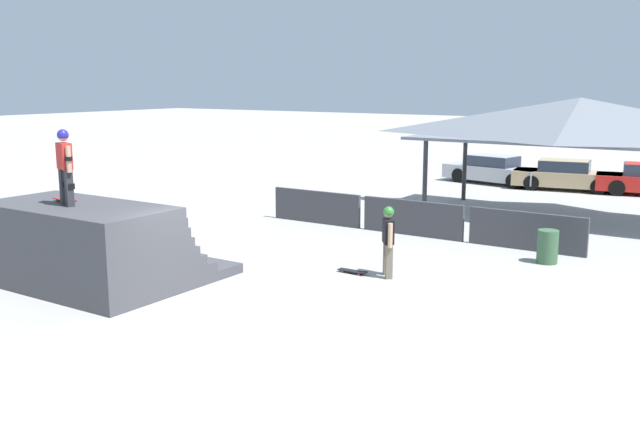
{
  "coord_description": "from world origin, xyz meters",
  "views": [
    {
      "loc": [
        9.5,
        -10.68,
        4.51
      ],
      "look_at": [
        -0.42,
        4.33,
        1.03
      ],
      "focal_mm": 40.0,
      "sensor_mm": 36.0,
      "label": 1
    }
  ],
  "objects_px": {
    "skateboard_on_deck": "(65,200)",
    "parked_car_tan": "(566,176)",
    "skater_on_deck": "(65,162)",
    "trash_bin": "(548,247)",
    "bystander_walking": "(388,236)",
    "skateboard_on_ground": "(353,271)",
    "parked_car_silver": "(494,170)"
  },
  "relations": [
    {
      "from": "bystander_walking",
      "to": "trash_bin",
      "type": "distance_m",
      "value": 4.38
    },
    {
      "from": "skateboard_on_ground",
      "to": "bystander_walking",
      "type": "bearing_deg",
      "value": 16.68
    },
    {
      "from": "skater_on_deck",
      "to": "bystander_walking",
      "type": "bearing_deg",
      "value": 59.99
    },
    {
      "from": "skater_on_deck",
      "to": "parked_car_tan",
      "type": "distance_m",
      "value": 21.74
    },
    {
      "from": "skateboard_on_deck",
      "to": "bystander_walking",
      "type": "distance_m",
      "value": 7.35
    },
    {
      "from": "bystander_walking",
      "to": "parked_car_silver",
      "type": "xyz_separation_m",
      "value": [
        -3.41,
        16.46,
        -0.38
      ]
    },
    {
      "from": "skater_on_deck",
      "to": "bystander_walking",
      "type": "distance_m",
      "value": 7.38
    },
    {
      "from": "bystander_walking",
      "to": "skateboard_on_ground",
      "type": "height_order",
      "value": "bystander_walking"
    },
    {
      "from": "skateboard_on_ground",
      "to": "parked_car_tan",
      "type": "height_order",
      "value": "parked_car_tan"
    },
    {
      "from": "skateboard_on_deck",
      "to": "parked_car_silver",
      "type": "height_order",
      "value": "skateboard_on_deck"
    },
    {
      "from": "skateboard_on_deck",
      "to": "bystander_walking",
      "type": "xyz_separation_m",
      "value": [
        5.75,
        4.48,
        -0.94
      ]
    },
    {
      "from": "skater_on_deck",
      "to": "parked_car_silver",
      "type": "bearing_deg",
      "value": 103.5
    },
    {
      "from": "skater_on_deck",
      "to": "skateboard_on_deck",
      "type": "xyz_separation_m",
      "value": [
        -0.37,
        0.22,
        -0.89
      ]
    },
    {
      "from": "skateboard_on_deck",
      "to": "skateboard_on_ground",
      "type": "relative_size",
      "value": 1.07
    },
    {
      "from": "skateboard_on_ground",
      "to": "trash_bin",
      "type": "relative_size",
      "value": 0.9
    },
    {
      "from": "skater_on_deck",
      "to": "bystander_walking",
      "type": "relative_size",
      "value": 0.98
    },
    {
      "from": "trash_bin",
      "to": "parked_car_tan",
      "type": "relative_size",
      "value": 0.19
    },
    {
      "from": "skateboard_on_ground",
      "to": "parked_car_tan",
      "type": "bearing_deg",
      "value": 89.79
    },
    {
      "from": "trash_bin",
      "to": "parked_car_silver",
      "type": "xyz_separation_m",
      "value": [
        -6.17,
        13.1,
        0.18
      ]
    },
    {
      "from": "skater_on_deck",
      "to": "parked_car_silver",
      "type": "distance_m",
      "value": 21.37
    },
    {
      "from": "bystander_walking",
      "to": "skateboard_on_ground",
      "type": "bearing_deg",
      "value": 67.06
    },
    {
      "from": "skater_on_deck",
      "to": "skateboard_on_deck",
      "type": "relative_size",
      "value": 2.01
    },
    {
      "from": "skateboard_on_deck",
      "to": "parked_car_tan",
      "type": "distance_m",
      "value": 21.54
    },
    {
      "from": "skateboard_on_deck",
      "to": "parked_car_tan",
      "type": "height_order",
      "value": "skateboard_on_deck"
    },
    {
      "from": "skateboard_on_ground",
      "to": "trash_bin",
      "type": "height_order",
      "value": "trash_bin"
    },
    {
      "from": "skateboard_on_ground",
      "to": "parked_car_silver",
      "type": "xyz_separation_m",
      "value": [
        -2.6,
        16.67,
        0.54
      ]
    },
    {
      "from": "skateboard_on_ground",
      "to": "parked_car_silver",
      "type": "bearing_deg",
      "value": 100.85
    },
    {
      "from": "trash_bin",
      "to": "parked_car_tan",
      "type": "bearing_deg",
      "value": 102.81
    },
    {
      "from": "trash_bin",
      "to": "parked_car_silver",
      "type": "height_order",
      "value": "parked_car_silver"
    },
    {
      "from": "skateboard_on_deck",
      "to": "bystander_walking",
      "type": "height_order",
      "value": "skateboard_on_deck"
    },
    {
      "from": "parked_car_silver",
      "to": "trash_bin",
      "type": "bearing_deg",
      "value": -54.0
    },
    {
      "from": "bystander_walking",
      "to": "trash_bin",
      "type": "xyz_separation_m",
      "value": [
        2.76,
        3.35,
        -0.56
      ]
    }
  ]
}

